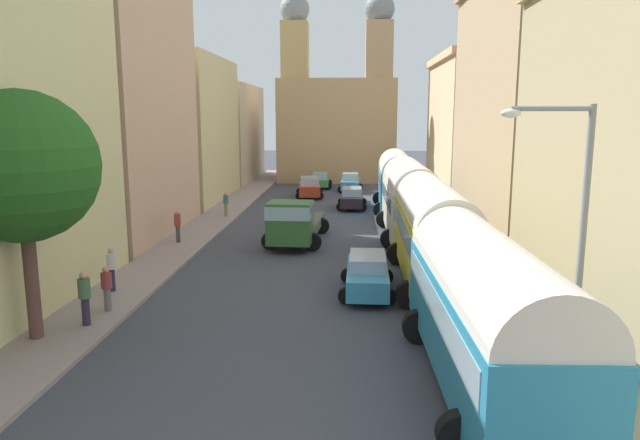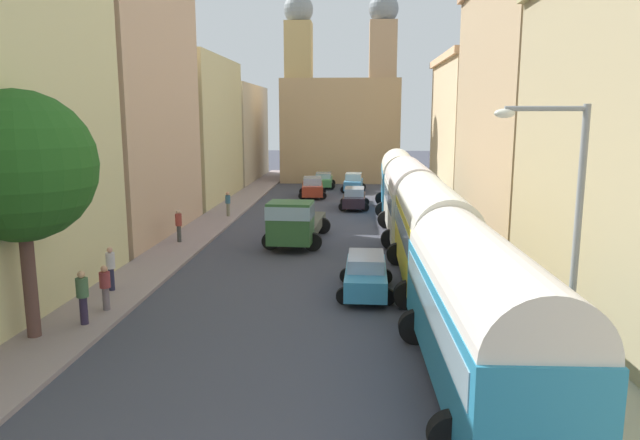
# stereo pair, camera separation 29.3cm
# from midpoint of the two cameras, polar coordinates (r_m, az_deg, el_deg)

# --- Properties ---
(ground_plane) EXTENTS (154.00, 154.00, 0.00)m
(ground_plane) POSITION_cam_midpoint_polar(r_m,az_deg,el_deg) (34.59, 0.42, -0.79)
(ground_plane) COLOR #3F404B
(sidewalk_left) EXTENTS (2.50, 70.00, 0.14)m
(sidewalk_left) POSITION_cam_midpoint_polar(r_m,az_deg,el_deg) (35.63, -11.31, -0.55)
(sidewalk_left) COLOR gray
(sidewalk_left) RESTS_ON ground
(sidewalk_right) EXTENTS (2.50, 70.00, 0.14)m
(sidewalk_right) POSITION_cam_midpoint_polar(r_m,az_deg,el_deg) (35.02, 12.35, -0.77)
(sidewalk_right) COLOR #969A87
(sidewalk_right) RESTS_ON ground
(building_left_2) EXTENTS (6.22, 12.11, 14.52)m
(building_left_2) POSITION_cam_midpoint_polar(r_m,az_deg,el_deg) (33.83, -19.69, 10.79)
(building_left_2) COLOR tan
(building_left_2) RESTS_ON ground
(building_left_3) EXTENTS (5.23, 13.17, 11.00)m
(building_left_3) POSITION_cam_midpoint_polar(r_m,az_deg,el_deg) (46.58, -12.91, 8.62)
(building_left_3) COLOR #D1C188
(building_left_3) RESTS_ON ground
(building_left_4) EXTENTS (5.75, 14.54, 9.62)m
(building_left_4) POSITION_cam_midpoint_polar(r_m,az_deg,el_deg) (60.85, -9.38, 8.42)
(building_left_4) COLOR #C6B496
(building_left_4) RESTS_ON ground
(building_right_2) EXTENTS (6.55, 14.90, 14.47)m
(building_right_2) POSITION_cam_midpoint_polar(r_m,az_deg,el_deg) (34.97, 19.89, 10.70)
(building_right_2) COLOR tan
(building_right_2) RESTS_ON ground
(building_right_3) EXTENTS (6.37, 13.56, 11.33)m
(building_right_3) POSITION_cam_midpoint_polar(r_m,az_deg,el_deg) (49.08, 14.76, 8.83)
(building_right_3) COLOR beige
(building_right_3) RESTS_ON ground
(distant_church) EXTENTS (11.69, 7.37, 18.09)m
(distant_church) POSITION_cam_midpoint_polar(r_m,az_deg,el_deg) (59.75, 1.52, 9.70)
(distant_church) COLOR tan
(distant_church) RESTS_ON ground
(parked_bus_0) EXTENTS (3.36, 9.58, 3.91)m
(parked_bus_0) POSITION_cam_midpoint_polar(r_m,az_deg,el_deg) (14.48, 15.37, -8.11)
(parked_bus_0) COLOR teal
(parked_bus_0) RESTS_ON ground
(parked_bus_1) EXTENTS (3.28, 9.74, 4.10)m
(parked_bus_1) POSITION_cam_midpoint_polar(r_m,az_deg,el_deg) (23.05, 10.65, -0.79)
(parked_bus_1) COLOR yellow
(parked_bus_1) RESTS_ON ground
(parked_bus_2) EXTENTS (3.39, 9.13, 4.19)m
(parked_bus_2) POSITION_cam_midpoint_polar(r_m,az_deg,el_deg) (31.86, 8.52, 2.36)
(parked_bus_2) COLOR silver
(parked_bus_2) RESTS_ON ground
(parked_bus_3) EXTENTS (3.39, 8.55, 4.15)m
(parked_bus_3) POSITION_cam_midpoint_polar(r_m,az_deg,el_deg) (40.77, 7.31, 4.10)
(parked_bus_3) COLOR teal
(parked_bus_3) RESTS_ON ground
(cargo_truck_0) EXTENTS (3.25, 7.27, 2.48)m
(cargo_truck_0) POSITION_cam_midpoint_polar(r_m,az_deg,el_deg) (29.81, -2.79, -0.16)
(cargo_truck_0) COLOR #32602F
(cargo_truck_0) RESTS_ON ground
(car_0) EXTENTS (2.44, 4.46, 1.66)m
(car_0) POSITION_cam_midpoint_polar(r_m,az_deg,el_deg) (47.48, -1.21, 3.24)
(car_0) COLOR #AA3621
(car_0) RESTS_ON ground
(car_1) EXTENTS (2.22, 4.32, 1.39)m
(car_1) POSITION_cam_midpoint_polar(r_m,az_deg,el_deg) (53.83, -0.13, 3.96)
(car_1) COLOR #479050
(car_1) RESTS_ON ground
(car_2) EXTENTS (2.16, 4.30, 1.50)m
(car_2) POSITION_cam_midpoint_polar(r_m,az_deg,el_deg) (21.94, 4.29, -5.29)
(car_2) COLOR #388FBD
(car_2) RESTS_ON ground
(car_3) EXTENTS (2.21, 4.19, 1.51)m
(car_3) POSITION_cam_midpoint_polar(r_m,az_deg,el_deg) (41.81, 2.96, 2.18)
(car_3) COLOR #2D1F27
(car_3) RESTS_ON ground
(car_4) EXTENTS (2.25, 3.79, 1.63)m
(car_4) POSITION_cam_midpoint_polar(r_m,az_deg,el_deg) (51.09, 2.84, 3.70)
(car_4) COLOR #438BC4
(car_4) RESTS_ON ground
(pedestrian_0) EXTENTS (0.43, 0.43, 1.75)m
(pedestrian_0) POSITION_cam_midpoint_polar(r_m,az_deg,el_deg) (38.13, -9.46, 1.65)
(pedestrian_0) COLOR #747158
(pedestrian_0) RESTS_ON ground
(pedestrian_1) EXTENTS (0.40, 0.40, 1.84)m
(pedestrian_1) POSITION_cam_midpoint_polar(r_m,az_deg,el_deg) (30.82, -14.08, -0.47)
(pedestrian_1) COLOR #434441
(pedestrian_1) RESTS_ON ground
(pedestrian_2) EXTENTS (0.44, 0.44, 1.80)m
(pedestrian_2) POSITION_cam_midpoint_polar(r_m,az_deg,el_deg) (23.05, -20.16, -4.43)
(pedestrian_2) COLOR #262643
(pedestrian_2) RESTS_ON ground
(pedestrian_3) EXTENTS (0.45, 0.45, 1.87)m
(pedestrian_3) POSITION_cam_midpoint_polar(r_m,az_deg,el_deg) (19.68, -22.52, -6.98)
(pedestrian_3) COLOR #2D243C
(pedestrian_3) RESTS_ON ground
(pedestrian_4) EXTENTS (0.46, 0.46, 1.68)m
(pedestrian_4) POSITION_cam_midpoint_polar(r_m,az_deg,el_deg) (20.86, -20.60, -6.19)
(pedestrian_4) COLOR slate
(pedestrian_4) RESTS_ON ground
(streetlamp_near) EXTENTS (2.02, 0.28, 6.87)m
(streetlamp_near) POSITION_cam_midpoint_polar(r_m,az_deg,el_deg) (13.90, 22.83, -0.97)
(streetlamp_near) COLOR gray
(streetlamp_near) RESTS_ON ground
(roadside_tree_1) EXTENTS (4.32, 4.32, 7.38)m
(roadside_tree_1) POSITION_cam_midpoint_polar(r_m,az_deg,el_deg) (18.47, -27.70, 4.62)
(roadside_tree_1) COLOR brown
(roadside_tree_1) RESTS_ON ground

